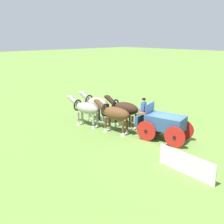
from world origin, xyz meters
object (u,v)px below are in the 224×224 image
Objects in this scene: draft_horse_rear_off at (124,109)px; show_wagon at (163,123)px; draft_horse_lead_near at (86,109)px; draft_horse_rear_near at (114,114)px; draft_horse_lead_off at (96,104)px.

show_wagon is at bearing -178.41° from draft_horse_rear_off.
show_wagon reaches higher than draft_horse_rear_off.
show_wagon reaches higher than draft_horse_lead_near.
draft_horse_rear_off is 0.98× the size of draft_horse_lead_near.
draft_horse_rear_near is at bearing 102.35° from draft_horse_rear_off.
draft_horse_rear_near is at bearing 165.90° from draft_horse_lead_off.
draft_horse_rear_off is at bearing -167.49° from draft_horse_lead_off.
draft_horse_rear_near is 1.00× the size of draft_horse_lead_near.
show_wagon is 1.77× the size of draft_horse_rear_near.
draft_horse_lead_off is at bearing -14.10° from draft_horse_rear_near.
draft_horse_lead_off is (2.81, -0.71, 0.07)m from draft_horse_rear_near.
draft_horse_lead_near is (5.73, 1.93, 0.17)m from show_wagon.
show_wagon is 3.47m from draft_horse_rear_near.
draft_horse_lead_off reaches higher than draft_horse_rear_near.
draft_horse_lead_near is (2.27, 1.84, -0.08)m from draft_horse_rear_off.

